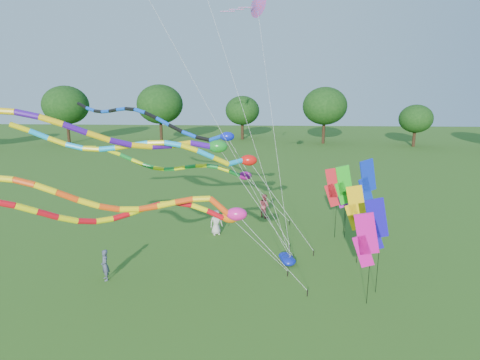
# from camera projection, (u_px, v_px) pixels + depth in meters

# --- Properties ---
(ground) EXTENTS (160.00, 160.00, 0.00)m
(ground) POSITION_uv_depth(u_px,v_px,m) (240.00, 301.00, 17.72)
(ground) COLOR #2D5817
(ground) RESTS_ON ground
(tree_ring) EXTENTS (118.55, 113.21, 9.50)m
(tree_ring) POSITION_uv_depth(u_px,v_px,m) (371.00, 172.00, 18.23)
(tree_ring) COLOR #382314
(tree_ring) RESTS_ON ground
(tube_kite_red) EXTENTS (11.37, 5.58, 5.98)m
(tube_kite_red) POSITION_uv_depth(u_px,v_px,m) (149.00, 213.00, 16.95)
(tube_kite_red) COLOR black
(tube_kite_red) RESTS_ON ground
(tube_kite_orange) EXTENTS (13.75, 2.28, 6.49)m
(tube_kite_orange) POSITION_uv_depth(u_px,v_px,m) (140.00, 202.00, 16.55)
(tube_kite_orange) COLOR black
(tube_kite_orange) RESTS_ON ground
(tube_kite_purple) EXTENTS (16.64, 4.28, 9.05)m
(tube_kite_purple) POSITION_uv_depth(u_px,v_px,m) (108.00, 134.00, 18.34)
(tube_kite_purple) COLOR black
(tube_kite_purple) RESTS_ON ground
(tube_kite_blue) EXTENTS (14.73, 6.68, 8.67)m
(tube_kite_blue) POSITION_uv_depth(u_px,v_px,m) (160.00, 122.00, 25.32)
(tube_kite_blue) COLOR black
(tube_kite_blue) RESTS_ON ground
(tube_kite_cyan) EXTENTS (14.29, 3.31, 8.15)m
(tube_kite_cyan) POSITION_uv_depth(u_px,v_px,m) (166.00, 151.00, 19.54)
(tube_kite_cyan) COLOR black
(tube_kite_cyan) RESTS_ON ground
(tube_kite_green) EXTENTS (13.07, 1.44, 6.11)m
(tube_kite_green) POSITION_uv_depth(u_px,v_px,m) (188.00, 167.00, 26.18)
(tube_kite_green) COLOR black
(tube_kite_green) RESTS_ON ground
(delta_kite_high_c) EXTENTS (4.31, 7.19, 15.36)m
(delta_kite_high_c) POSITION_uv_depth(u_px,v_px,m) (257.00, 5.00, 24.31)
(delta_kite_high_c) COLOR black
(delta_kite_high_c) RESTS_ON ground
(banner_pole_blue_b) EXTENTS (1.12, 0.47, 5.41)m
(banner_pole_blue_b) POSITION_uv_depth(u_px,v_px,m) (367.00, 181.00, 22.19)
(banner_pole_blue_b) COLOR black
(banner_pole_blue_b) RESTS_ON ground
(banner_pole_green) EXTENTS (1.16, 0.13, 4.68)m
(banner_pole_green) POSITION_uv_depth(u_px,v_px,m) (344.00, 185.00, 24.25)
(banner_pole_green) COLOR black
(banner_pole_green) RESTS_ON ground
(banner_pole_red) EXTENTS (1.16, 0.26, 4.50)m
(banner_pole_red) POSITION_uv_depth(u_px,v_px,m) (333.00, 187.00, 24.45)
(banner_pole_red) COLOR black
(banner_pole_red) RESTS_ON ground
(banner_pole_magenta_a) EXTENTS (1.16, 0.24, 4.19)m
(banner_pole_magenta_a) POSITION_uv_depth(u_px,v_px,m) (365.00, 240.00, 16.92)
(banner_pole_magenta_a) COLOR black
(banner_pole_magenta_a) RESTS_ON ground
(banner_pole_orange) EXTENTS (1.15, 0.36, 4.33)m
(banner_pole_orange) POSITION_uv_depth(u_px,v_px,m) (355.00, 208.00, 20.91)
(banner_pole_orange) COLOR black
(banner_pole_orange) RESTS_ON ground
(banner_pole_blue_a) EXTENTS (1.16, 0.12, 4.55)m
(banner_pole_blue_a) POSITION_uv_depth(u_px,v_px,m) (376.00, 225.00, 17.75)
(banner_pole_blue_a) COLOR black
(banner_pole_blue_a) RESTS_ON ground
(banner_pole_violet) EXTENTS (1.16, 0.09, 4.12)m
(banner_pole_violet) POSITION_uv_depth(u_px,v_px,m) (342.00, 189.00, 25.45)
(banner_pole_violet) COLOR black
(banner_pole_violet) RESTS_ON ground
(blue_nylon_heap) EXTENTS (0.96, 1.28, 0.49)m
(blue_nylon_heap) POSITION_uv_depth(u_px,v_px,m) (281.00, 258.00, 21.68)
(blue_nylon_heap) COLOR #0C1C9F
(blue_nylon_heap) RESTS_ON ground
(person_a) EXTENTS (0.92, 0.77, 1.61)m
(person_a) POSITION_uv_depth(u_px,v_px,m) (216.00, 222.00, 25.53)
(person_a) COLOR #BCB7A9
(person_a) RESTS_ON ground
(person_b) EXTENTS (0.63, 0.68, 1.56)m
(person_b) POSITION_uv_depth(u_px,v_px,m) (105.00, 265.00, 19.51)
(person_b) COLOR #43485E
(person_b) RESTS_ON ground
(person_c) EXTENTS (1.05, 1.06, 1.72)m
(person_c) POSITION_uv_depth(u_px,v_px,m) (264.00, 206.00, 28.86)
(person_c) COLOR #97373F
(person_c) RESTS_ON ground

